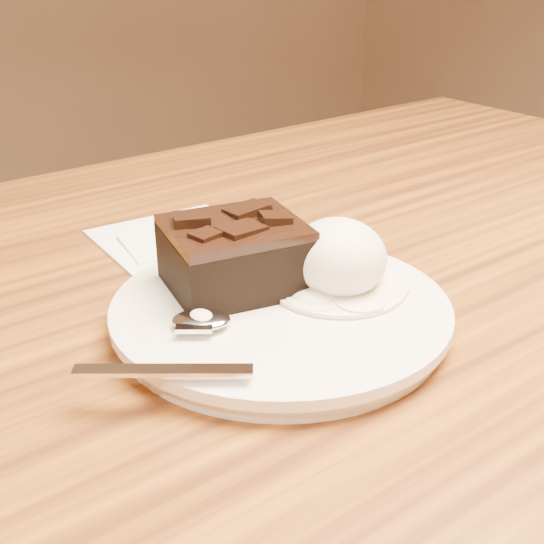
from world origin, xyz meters
TOP-DOWN VIEW (x-y plane):
  - plate at (-0.10, -0.05)m, footprint 0.24×0.24m
  - brownie at (-0.11, -0.01)m, footprint 0.11×0.10m
  - ice_cream_scoop at (-0.06, -0.06)m, footprint 0.07×0.07m
  - melt_puddle at (-0.06, -0.06)m, footprint 0.10×0.10m
  - spoon at (-0.17, -0.05)m, footprint 0.14×0.12m
  - napkin at (-0.08, 0.13)m, footprint 0.14×0.14m
  - crumb_a at (-0.05, -0.06)m, footprint 0.01×0.01m
  - crumb_b at (-0.04, -0.06)m, footprint 0.01×0.01m
  - crumb_c at (-0.07, -0.08)m, footprint 0.01×0.01m

SIDE VIEW (x-z plane):
  - napkin at x=-0.08m, z-range 0.75..0.76m
  - plate at x=-0.10m, z-range 0.75..0.77m
  - melt_puddle at x=-0.06m, z-range 0.77..0.77m
  - crumb_b at x=-0.04m, z-range 0.77..0.77m
  - crumb_a at x=-0.05m, z-range 0.77..0.77m
  - crumb_c at x=-0.07m, z-range 0.77..0.77m
  - spoon at x=-0.17m, z-range 0.77..0.78m
  - brownie at x=-0.11m, z-range 0.77..0.81m
  - ice_cream_scoop at x=-0.06m, z-range 0.77..0.82m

